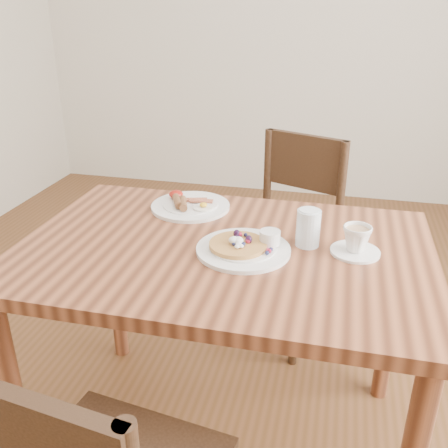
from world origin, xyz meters
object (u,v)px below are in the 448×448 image
Objects in this scene: breakfast_plate at (189,205)px; teacup_saucer at (356,241)px; dining_table at (224,275)px; pancake_plate at (245,247)px; water_glass at (308,228)px; chair_far at (287,228)px.

breakfast_plate is 0.60m from teacup_saucer.
dining_table is 4.44× the size of pancake_plate.
water_glass is at bearing 172.18° from teacup_saucer.
dining_table is at bearing -53.95° from breakfast_plate.
breakfast_plate is 0.46m from water_glass.
water_glass reaches higher than breakfast_plate.
teacup_saucer is at bearing 11.67° from pancake_plate.
pancake_plate reaches higher than dining_table.
pancake_plate is 2.48× the size of water_glass.
pancake_plate is 0.19m from water_glass.
water_glass is at bearing 14.99° from dining_table.
pancake_plate is (-0.04, -0.75, 0.27)m from chair_far.
pancake_plate is at bearing -16.23° from dining_table.
dining_table is 4.44× the size of breakfast_plate.
teacup_saucer is 0.14m from water_glass.
dining_table is 0.29m from water_glass.
chair_far is at bearing 100.70° from water_glass.
pancake_plate is at bearing -47.44° from breakfast_plate.
pancake_plate is 1.93× the size of teacup_saucer.
teacup_saucer is (0.56, -0.21, 0.03)m from breakfast_plate.
breakfast_plate is (-0.18, 0.25, 0.11)m from dining_table.
pancake_plate is at bearing -154.11° from water_glass.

